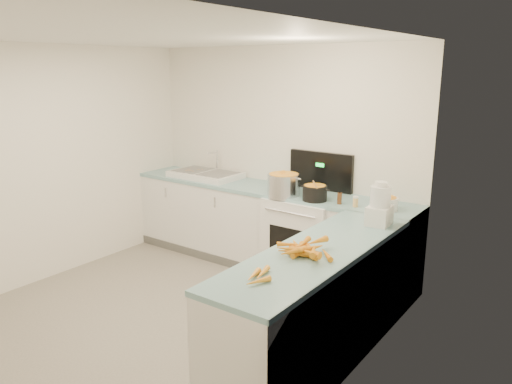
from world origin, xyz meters
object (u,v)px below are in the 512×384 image
Objects in this scene: mixing_bowl at (384,203)px; spice_jar at (355,202)px; stove at (306,236)px; sink at (206,174)px; steel_pot at (284,185)px; food_processor at (380,206)px; black_pot at (315,194)px; extract_bottle at (340,198)px.

mixing_bowl reaches higher than spice_jar.
spice_jar is at bearing -12.98° from stove.
mixing_bowl is at bearing -2.19° from sink.
food_processor reaches higher than steel_pot.
stove is 3.57× the size of food_processor.
black_pot is 0.44m from spice_jar.
sink is 9.62× the size of spice_jar.
sink is 7.45× the size of extract_bottle.
spice_jar is at bearing -4.39° from sink.
steel_pot is 0.82m from spice_jar.
steel_pot is 0.38m from black_pot.
steel_pot is at bearing 162.53° from food_processor.
spice_jar is at bearing 3.20° from black_pot.
spice_jar is at bearing 1.66° from steel_pot.
extract_bottle is at bearing 179.76° from spice_jar.
food_processor reaches higher than black_pot.
stove is 0.59m from black_pot.
extract_bottle is 0.30× the size of food_processor.
mixing_bowl is 0.69× the size of food_processor.
sink reaches higher than extract_bottle.
food_processor is (0.41, -0.41, 0.12)m from spice_jar.
mixing_bowl is (1.07, 0.09, -0.04)m from steel_pot.
mixing_bowl is at bearing 4.99° from steel_pot.
steel_pot is 1.37× the size of black_pot.
mixing_bowl is at bearing 9.17° from extract_bottle.
food_processor is (1.22, -0.38, 0.06)m from steel_pot.
black_pot is 0.94× the size of mixing_bowl.
extract_bottle is (-0.43, -0.07, -0.00)m from mixing_bowl.
black_pot is at bearing -42.27° from stove.
steel_pot is 1.28m from food_processor.
extract_bottle is 0.17m from spice_jar.
sink is 3.26× the size of mixing_bowl.
black_pot is 0.70m from mixing_bowl.
stove is 5.48× the size of black_pot.
stove is 1.58× the size of sink.
steel_pot reaches higher than extract_bottle.
steel_pot is (1.26, -0.18, 0.07)m from sink.
mixing_bowl reaches higher than extract_bottle.
steel_pot is at bearing -178.34° from spice_jar.
stove is 0.71m from extract_bottle.
stove reaches higher than sink.
food_processor is (2.48, -0.57, 0.13)m from sink.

